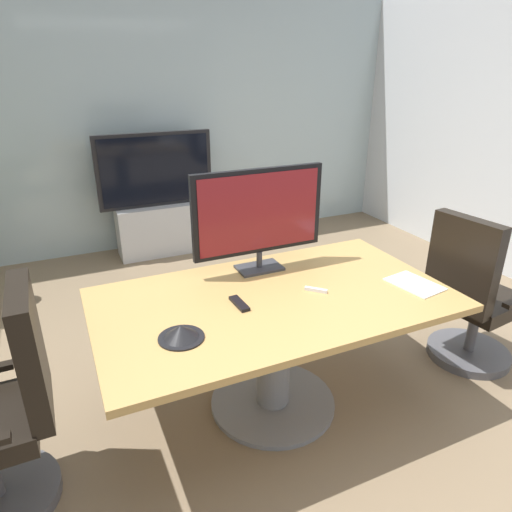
{
  "coord_description": "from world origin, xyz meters",
  "views": [
    {
      "loc": [
        -1.11,
        -1.93,
        1.94
      ],
      "look_at": [
        -0.09,
        0.31,
        0.9
      ],
      "focal_mm": 31.84,
      "sensor_mm": 36.0,
      "label": 1
    }
  ],
  "objects_px": {
    "office_chair_right": "(470,304)",
    "wall_display_unit": "(159,214)",
    "conference_table": "(274,326)",
    "office_chair_left": "(2,422)",
    "conference_phone": "(181,333)",
    "remote_control": "(239,303)",
    "tv_monitor": "(259,214)"
  },
  "relations": [
    {
      "from": "office_chair_right",
      "to": "wall_display_unit",
      "type": "bearing_deg",
      "value": 19.72
    },
    {
      "from": "conference_table",
      "to": "office_chair_right",
      "type": "distance_m",
      "value": 1.41
    },
    {
      "from": "office_chair_left",
      "to": "conference_phone",
      "type": "height_order",
      "value": "office_chair_left"
    },
    {
      "from": "office_chair_right",
      "to": "remote_control",
      "type": "distance_m",
      "value": 1.65
    },
    {
      "from": "wall_display_unit",
      "to": "conference_phone",
      "type": "distance_m",
      "value": 2.98
    },
    {
      "from": "office_chair_left",
      "to": "tv_monitor",
      "type": "xyz_separation_m",
      "value": [
        1.48,
        0.46,
        0.65
      ]
    },
    {
      "from": "wall_display_unit",
      "to": "remote_control",
      "type": "xyz_separation_m",
      "value": [
        -0.18,
        -2.72,
        0.31
      ]
    },
    {
      "from": "office_chair_left",
      "to": "wall_display_unit",
      "type": "relative_size",
      "value": 0.83
    },
    {
      "from": "remote_control",
      "to": "tv_monitor",
      "type": "bearing_deg",
      "value": 50.11
    },
    {
      "from": "office_chair_left",
      "to": "conference_phone",
      "type": "bearing_deg",
      "value": 81.25
    },
    {
      "from": "conference_table",
      "to": "remote_control",
      "type": "relative_size",
      "value": 11.55
    },
    {
      "from": "tv_monitor",
      "to": "remote_control",
      "type": "xyz_separation_m",
      "value": [
        -0.29,
        -0.39,
        -0.35
      ]
    },
    {
      "from": "office_chair_right",
      "to": "tv_monitor",
      "type": "distance_m",
      "value": 1.57
    },
    {
      "from": "conference_table",
      "to": "office_chair_left",
      "type": "distance_m",
      "value": 1.41
    },
    {
      "from": "office_chair_right",
      "to": "remote_control",
      "type": "height_order",
      "value": "office_chair_right"
    },
    {
      "from": "conference_table",
      "to": "remote_control",
      "type": "distance_m",
      "value": 0.3
    },
    {
      "from": "conference_table",
      "to": "remote_control",
      "type": "bearing_deg",
      "value": -178.63
    },
    {
      "from": "conference_table",
      "to": "office_chair_left",
      "type": "relative_size",
      "value": 1.8
    },
    {
      "from": "conference_table",
      "to": "tv_monitor",
      "type": "distance_m",
      "value": 0.68
    },
    {
      "from": "tv_monitor",
      "to": "office_chair_left",
      "type": "bearing_deg",
      "value": -162.85
    },
    {
      "from": "conference_phone",
      "to": "office_chair_right",
      "type": "bearing_deg",
      "value": 1.17
    },
    {
      "from": "office_chair_right",
      "to": "tv_monitor",
      "type": "height_order",
      "value": "tv_monitor"
    },
    {
      "from": "conference_phone",
      "to": "tv_monitor",
      "type": "bearing_deg",
      "value": 40.59
    },
    {
      "from": "conference_table",
      "to": "wall_display_unit",
      "type": "relative_size",
      "value": 1.5
    },
    {
      "from": "conference_phone",
      "to": "remote_control",
      "type": "bearing_deg",
      "value": 26.29
    },
    {
      "from": "tv_monitor",
      "to": "conference_table",
      "type": "bearing_deg",
      "value": -101.69
    },
    {
      "from": "office_chair_left",
      "to": "conference_phone",
      "type": "xyz_separation_m",
      "value": [
        0.82,
        -0.11,
        0.32
      ]
    },
    {
      "from": "office_chair_right",
      "to": "wall_display_unit",
      "type": "relative_size",
      "value": 0.83
    },
    {
      "from": "conference_phone",
      "to": "remote_control",
      "type": "distance_m",
      "value": 0.42
    },
    {
      "from": "office_chair_right",
      "to": "tv_monitor",
      "type": "xyz_separation_m",
      "value": [
        -1.32,
        0.53,
        0.65
      ]
    },
    {
      "from": "office_chair_left",
      "to": "remote_control",
      "type": "distance_m",
      "value": 1.23
    },
    {
      "from": "office_chair_left",
      "to": "wall_display_unit",
      "type": "bearing_deg",
      "value": 153.11
    }
  ]
}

